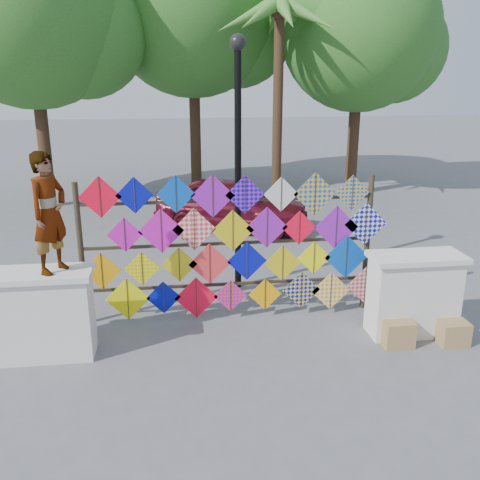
# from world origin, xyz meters

# --- Properties ---
(ground) EXTENTS (80.00, 80.00, 0.00)m
(ground) POSITION_xyz_m (0.00, 0.00, 0.00)
(ground) COLOR slate
(ground) RESTS_ON ground
(parapet_left) EXTENTS (1.40, 0.65, 1.28)m
(parapet_left) POSITION_xyz_m (-2.70, -0.20, 0.65)
(parapet_left) COLOR white
(parapet_left) RESTS_ON ground
(parapet_right) EXTENTS (1.40, 0.65, 1.28)m
(parapet_right) POSITION_xyz_m (2.70, -0.20, 0.65)
(parapet_right) COLOR white
(parapet_right) RESTS_ON ground
(kite_rack) EXTENTS (4.91, 0.24, 2.40)m
(kite_rack) POSITION_xyz_m (0.12, 0.73, 1.22)
(kite_rack) COLOR #33291C
(kite_rack) RESTS_ON ground
(tree_west) EXTENTS (5.85, 5.20, 8.01)m
(tree_west) POSITION_xyz_m (-4.40, 9.03, 5.38)
(tree_west) COLOR #402B1B
(tree_west) RESTS_ON ground
(tree_mid) EXTENTS (6.30, 5.60, 8.61)m
(tree_mid) POSITION_xyz_m (0.11, 11.03, 5.77)
(tree_mid) COLOR #402B1B
(tree_mid) RESTS_ON ground
(tree_east) EXTENTS (5.40, 4.80, 7.42)m
(tree_east) POSITION_xyz_m (5.09, 9.53, 4.99)
(tree_east) COLOR #402B1B
(tree_east) RESTS_ON ground
(palm_tree) EXTENTS (3.62, 3.62, 5.83)m
(palm_tree) POSITION_xyz_m (2.20, 8.00, 4.95)
(palm_tree) COLOR #402B1B
(palm_tree) RESTS_ON ground
(vendor_woman) EXTENTS (0.64, 0.71, 1.63)m
(vendor_woman) POSITION_xyz_m (-2.48, -0.20, 2.09)
(vendor_woman) COLOR #99999E
(vendor_woman) RESTS_ON parapet_left
(sedan) EXTENTS (4.16, 2.97, 1.31)m
(sedan) POSITION_xyz_m (0.64, 5.89, 0.66)
(sedan) COLOR maroon
(sedan) RESTS_ON ground
(lamppost) EXTENTS (0.28, 0.28, 4.46)m
(lamppost) POSITION_xyz_m (0.30, 2.00, 2.69)
(lamppost) COLOR black
(lamppost) RESTS_ON ground
(cardboard_box_near) EXTENTS (0.44, 0.39, 0.39)m
(cardboard_box_near) POSITION_xyz_m (2.34, -0.52, 0.20)
(cardboard_box_near) COLOR #A67D50
(cardboard_box_near) RESTS_ON ground
(cardboard_box_far) EXTENTS (0.42, 0.39, 0.36)m
(cardboard_box_far) POSITION_xyz_m (3.17, -0.59, 0.18)
(cardboard_box_far) COLOR #A67D50
(cardboard_box_far) RESTS_ON ground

